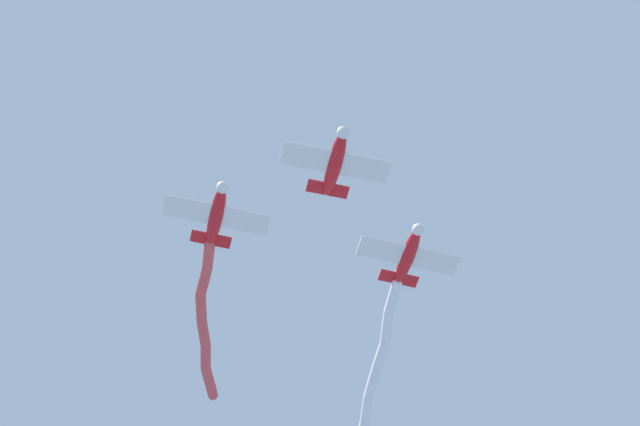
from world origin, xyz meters
The scene contains 5 objects.
airplane_lead centered at (-2.79, 4.72, 60.97)m, with size 7.78×6.01×1.94m.
airplane_left_wing centered at (1.37, 13.51, 60.97)m, with size 7.74×5.99×1.94m.
smoke_trail_left_wing centered at (-3.25, 27.05, 59.56)m, with size 7.18×22.92×3.37m.
airplane_right_wing centered at (-11.96, 7.93, 61.27)m, with size 7.76×6.00×1.94m.
smoke_trail_right_wing centered at (-14.80, 17.13, 60.55)m, with size 3.67×14.30×2.67m.
Camera 1 is at (1.34, -28.23, 5.21)m, focal length 52.47 mm.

